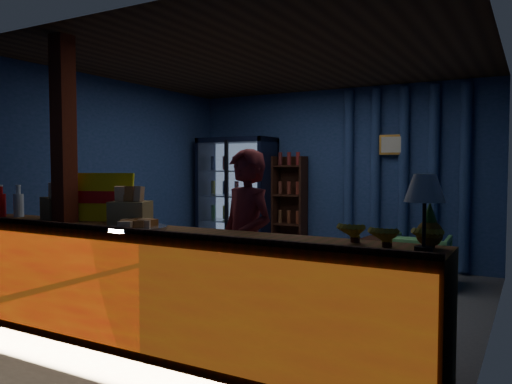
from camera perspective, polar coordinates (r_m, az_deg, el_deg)
ground at (r=5.76m, az=1.42°, el=-11.60°), size 4.60×4.60×0.00m
room_walls at (r=5.58m, az=1.44°, el=4.19°), size 4.60×4.60×4.60m
counter at (r=4.11m, az=-11.34°, el=-10.81°), size 4.40×0.57×0.99m
support_post at (r=4.75m, az=-21.03°, el=0.95°), size 0.16×0.16×2.60m
beverage_cooler at (r=8.03m, az=-1.96°, el=-0.71°), size 1.20×0.62×1.90m
bottle_shelf at (r=7.76m, az=3.96°, el=-1.88°), size 0.50×0.28×1.60m
curtain_folds at (r=7.25m, az=16.49°, el=1.67°), size 1.74×0.14×2.50m
framed_picture at (r=7.25m, az=15.31°, el=5.24°), size 0.36×0.04×0.28m
shopkeeper at (r=4.14m, az=-1.16°, el=-6.12°), size 0.68×0.57×1.59m
green_chair at (r=6.44m, az=18.29°, el=-7.38°), size 0.69×0.71×0.62m
side_table at (r=6.64m, az=14.61°, el=-7.40°), size 0.60×0.46×0.63m
yellow_sign at (r=4.72m, az=-17.04°, el=-0.57°), size 0.55×0.30×0.44m
soda_bottles at (r=5.57m, az=-26.69°, el=-1.19°), size 0.42×0.18×0.32m
snack_box_left at (r=5.00m, az=-21.54°, el=-1.58°), size 0.41×0.38×0.35m
snack_box_centre at (r=4.38m, az=-14.15°, el=-2.15°), size 0.38×0.35×0.33m
pastry_tray at (r=4.06m, az=-13.46°, el=-3.82°), size 0.48×0.48×0.08m
banana_bunches at (r=3.23m, az=14.90°, el=-4.74°), size 0.68×0.28×0.15m
table_lamp at (r=3.04m, az=18.72°, el=0.08°), size 0.23×0.23×0.46m
pineapple at (r=3.23m, az=19.21°, el=-4.06°), size 0.16×0.16×0.28m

